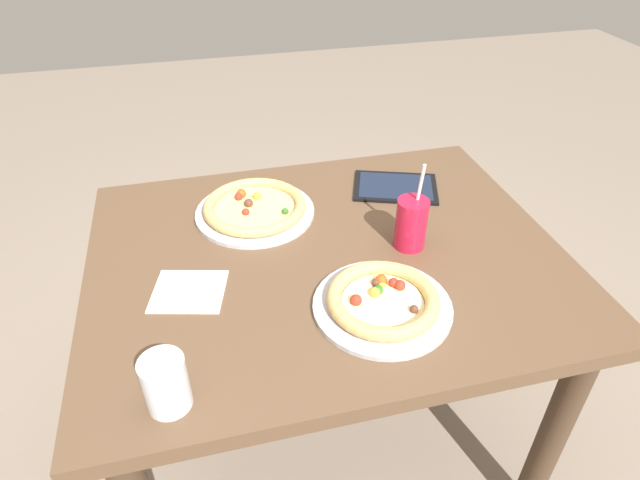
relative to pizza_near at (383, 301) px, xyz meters
name	(u,v)px	position (x,y,z in m)	size (l,w,h in m)	color
ground_plane	(325,431)	(-0.07, 0.22, -0.77)	(8.00, 8.00, 0.00)	gray
dining_table	(327,286)	(-0.07, 0.22, -0.13)	(1.16, 0.92, 0.75)	brown
pizza_near	(383,301)	(0.00, 0.00, 0.00)	(0.30, 0.30, 0.04)	#B7B7BC
pizza_far	(255,208)	(-0.21, 0.43, 0.00)	(0.32, 0.32, 0.04)	#B7B7BC
drink_cup_colored	(411,223)	(0.14, 0.20, 0.05)	(0.08, 0.08, 0.23)	red
water_cup_clear	(166,383)	(-0.45, -0.14, 0.04)	(0.08, 0.08, 0.11)	silver
paper_napkin	(189,291)	(-0.41, 0.16, -0.02)	(0.16, 0.14, 0.00)	white
tablet	(395,187)	(0.21, 0.47, -0.02)	(0.28, 0.24, 0.01)	black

